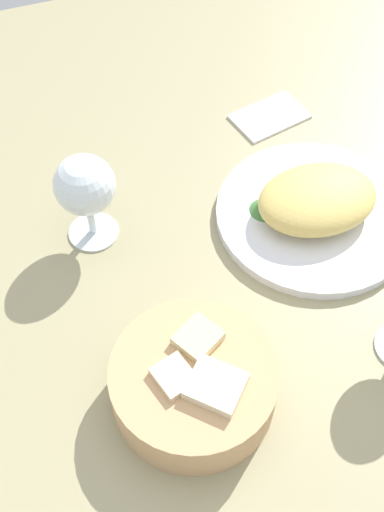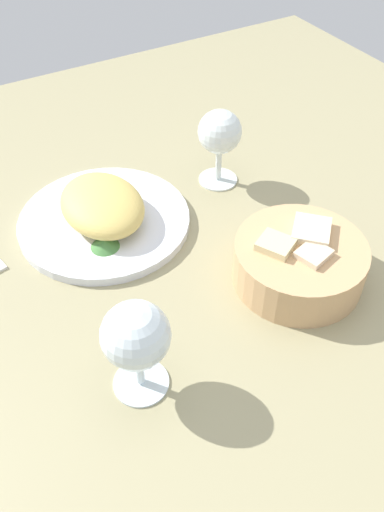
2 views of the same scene
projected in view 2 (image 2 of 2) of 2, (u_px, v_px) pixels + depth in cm
name	position (u px, v px, depth cm)	size (l,w,h in cm)	color
ground_plane	(203.00, 283.00, 76.27)	(140.00, 140.00, 2.00)	#989069
plate	(105.00, 221.00, 83.16)	(26.05, 26.05, 1.40)	silver
omelette	(102.00, 205.00, 80.95)	(15.90, 11.83, 4.93)	#D6B960
lettuce_garnish	(105.00, 243.00, 77.48)	(4.19, 4.19, 1.59)	#427A3B
bread_basket	(299.00, 261.00, 73.33)	(17.80, 17.80, 7.23)	tan
wine_glass_near	(136.00, 338.00, 57.44)	(7.64, 7.64, 12.97)	silver
wine_glass_far	(220.00, 136.00, 85.73)	(7.03, 7.03, 12.85)	silver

